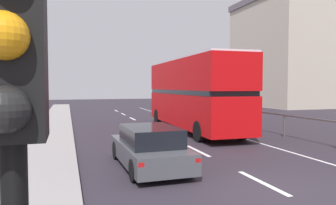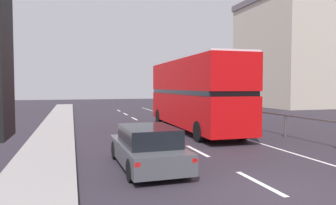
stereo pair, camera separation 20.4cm
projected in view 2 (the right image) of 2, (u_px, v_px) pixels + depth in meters
ground_plane at (276, 193)px, 8.00m from camera, size 74.31×120.00×0.10m
lane_paint_markings at (211, 137)px, 16.63m from camera, size 3.57×46.00×0.01m
bridge_side_railing at (266, 116)px, 18.20m from camera, size 0.10×42.00×1.18m
distant_building_block at (325, 53)px, 44.05m from camera, size 21.70×13.48×14.32m
double_decker_bus_red at (194, 92)px, 19.01m from camera, size 2.72×10.90×4.24m
hatchback_car_near at (147, 147)px, 10.36m from camera, size 1.89×4.37×1.35m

